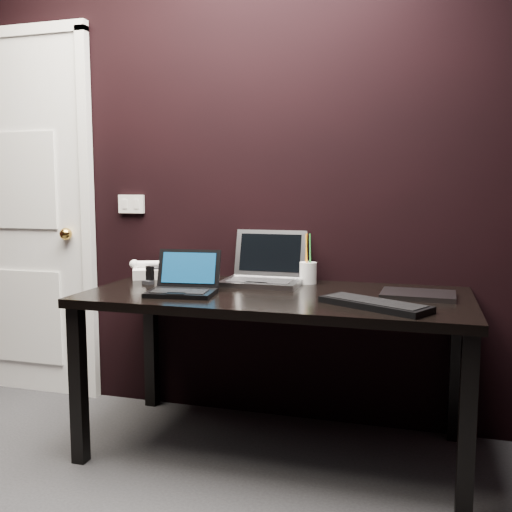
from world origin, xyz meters
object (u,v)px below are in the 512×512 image
(closed_laptop, at_px, (418,295))
(desk_phone, at_px, (151,270))
(desk, at_px, (276,310))
(netbook, at_px, (183,285))
(silver_laptop, at_px, (264,274))
(pen_cup, at_px, (308,272))
(ext_keyboard, at_px, (375,304))
(door, at_px, (19,216))
(mobile_phone, at_px, (149,277))

(closed_laptop, height_order, desk_phone, desk_phone)
(desk, relative_size, netbook, 5.34)
(silver_laptop, distance_m, pen_cup, 0.22)
(pen_cup, bearing_deg, silver_laptop, -162.63)
(ext_keyboard, bearing_deg, pen_cup, 126.32)
(desk, distance_m, silver_laptop, 0.28)
(closed_laptop, relative_size, pen_cup, 1.28)
(ext_keyboard, bearing_deg, desk, 155.93)
(netbook, xyz_separation_m, silver_laptop, (0.27, 0.36, 0.01))
(closed_laptop, bearing_deg, door, 172.27)
(door, relative_size, pen_cup, 8.67)
(mobile_phone, distance_m, pen_cup, 0.78)
(ext_keyboard, relative_size, pen_cup, 1.87)
(desk, xyz_separation_m, desk_phone, (-0.73, 0.23, 0.12))
(door, height_order, desk, door)
(desk, height_order, silver_laptop, silver_laptop)
(pen_cup, bearing_deg, desk_phone, -175.80)
(closed_laptop, bearing_deg, desk, -173.69)
(silver_laptop, bearing_deg, ext_keyboard, -36.87)
(mobile_phone, bearing_deg, ext_keyboard, -13.11)
(ext_keyboard, height_order, desk_phone, desk_phone)
(mobile_phone, relative_size, pen_cup, 0.35)
(desk, distance_m, ext_keyboard, 0.50)
(closed_laptop, distance_m, mobile_phone, 1.27)
(door, distance_m, silver_laptop, 1.56)
(mobile_phone, bearing_deg, pen_cup, 17.46)
(desk, relative_size, desk_phone, 7.36)
(silver_laptop, relative_size, pen_cup, 1.49)
(silver_laptop, relative_size, ext_keyboard, 0.80)
(silver_laptop, bearing_deg, pen_cup, 17.37)
(silver_laptop, height_order, desk_phone, silver_laptop)
(door, bearing_deg, netbook, -22.10)
(closed_laptop, distance_m, desk_phone, 1.35)
(silver_laptop, distance_m, mobile_phone, 0.56)
(netbook, relative_size, closed_laptop, 1.00)
(ext_keyboard, bearing_deg, netbook, 175.57)
(closed_laptop, relative_size, desk_phone, 1.37)
(netbook, bearing_deg, desk_phone, 132.96)
(pen_cup, bearing_deg, closed_laptop, -22.89)
(closed_laptop, height_order, pen_cup, pen_cup)
(ext_keyboard, distance_m, pen_cup, 0.61)
(door, relative_size, netbook, 6.72)
(ext_keyboard, relative_size, desk_phone, 2.00)
(door, distance_m, mobile_phone, 1.08)
(silver_laptop, bearing_deg, closed_laptop, -12.08)
(desk, xyz_separation_m, netbook, (-0.39, -0.14, 0.12))
(desk_phone, distance_m, pen_cup, 0.82)
(netbook, xyz_separation_m, ext_keyboard, (0.84, -0.07, -0.02))
(closed_laptop, relative_size, mobile_phone, 3.63)
(door, xyz_separation_m, desk_phone, (0.92, -0.15, -0.27))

